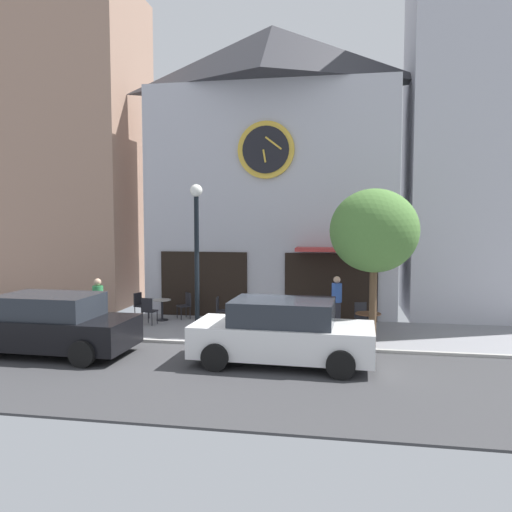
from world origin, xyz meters
name	(u,v)px	position (x,y,z in m)	size (l,w,h in m)	color
ground_plane	(232,353)	(0.00, -0.64, -0.02)	(25.34, 9.39, 0.13)	gray
clock_building	(272,166)	(0.17, 5.38, 5.43)	(8.97, 4.03, 10.47)	#B2B2BC
neighbor_building_left	(65,150)	(-8.56, 6.12, 6.29)	(6.18, 4.16, 12.59)	#9E7A66
neighbor_building_right	(494,136)	(7.98, 5.83, 6.35)	(5.87, 3.58, 12.70)	#B2B2BC
street_lamp	(197,260)	(-1.38, 0.86, 2.27)	(0.36, 0.36, 4.47)	black
street_tree	(374,231)	(3.64, 0.62, 3.14)	(2.37, 2.13, 4.29)	brown
cafe_table_rightmost	(162,307)	(-3.26, 2.98, 0.47)	(0.60, 0.60, 0.72)	black
cafe_table_center	(243,311)	(-0.35, 2.62, 0.48)	(0.62, 0.62, 0.73)	black
cafe_table_center_left	(368,320)	(3.56, 1.60, 0.53)	(0.74, 0.74, 0.73)	black
cafe_chair_left_end	(186,303)	(-2.56, 3.43, 0.53)	(0.57, 0.57, 0.90)	black
cafe_chair_facing_street	(220,308)	(-1.14, 2.71, 0.53)	(0.44, 0.44, 0.90)	black
cafe_chair_curbside	(149,309)	(-3.43, 2.19, 0.53)	(0.46, 0.46, 0.90)	black
cafe_chair_near_lamp	(362,315)	(3.40, 2.37, 0.53)	(0.51, 0.51, 0.90)	black
cafe_chair_under_awning	(234,314)	(-0.49, 1.80, 0.53)	(0.42, 0.42, 0.90)	black
cafe_chair_by_entrance	(140,303)	(-4.13, 3.14, 0.53)	(0.50, 0.50, 0.90)	black
pedestrian_green	(98,305)	(-4.50, 0.84, 0.86)	(0.37, 0.37, 1.67)	#2D2D38
pedestrian_blue	(337,302)	(2.64, 2.68, 0.86)	(0.41, 0.41, 1.67)	#2D2D38
parked_car_black	(50,325)	(-4.57, -1.59, 0.76)	(4.34, 2.10, 1.55)	black
parked_car_white	(283,332)	(1.42, -1.42, 0.76)	(4.36, 2.14, 1.55)	white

